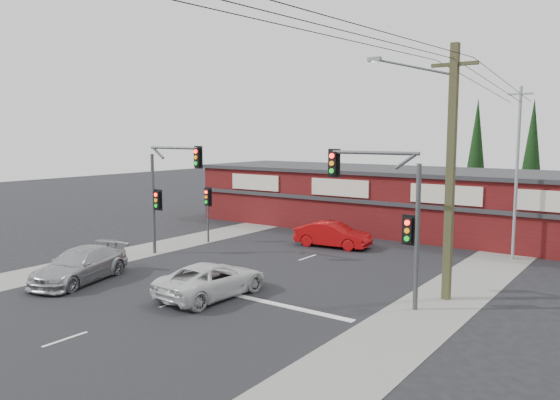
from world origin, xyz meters
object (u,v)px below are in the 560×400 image
Objects in this scene: utility_pole at (447,164)px; shop_building at (380,198)px; white_suv at (212,280)px; silver_suv at (80,265)px; red_sedan at (333,235)px.

shop_building is at bearing 123.76° from utility_pole.
white_suv is 0.97× the size of silver_suv.
utility_pole is (14.07, 6.92, 4.65)m from silver_suv.
silver_suv is at bearing -102.69° from shop_building.
red_sedan is at bearing 144.31° from utility_pole.
red_sedan is (5.37, 13.16, -0.01)m from silver_suv.
white_suv is at bearing -146.54° from utility_pole.
red_sedan is 11.68m from utility_pole.
shop_building reaches higher than white_suv.
utility_pole reaches higher than red_sedan.
utility_pole reaches higher than silver_suv.
shop_building is (-0.66, 7.75, 1.40)m from red_sedan.
white_suv is at bearing 0.31° from silver_suv.
shop_building is 2.73× the size of utility_pole.
silver_suv is 1.15× the size of red_sedan.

